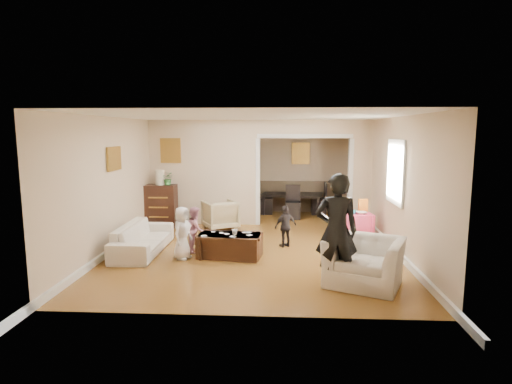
# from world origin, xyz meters

# --- Properties ---
(floor) EXTENTS (7.00, 7.00, 0.00)m
(floor) POSITION_xyz_m (0.00, 0.00, 0.00)
(floor) COLOR #A06929
(floor) RESTS_ON ground
(partition_left) EXTENTS (2.75, 0.18, 2.60)m
(partition_left) POSITION_xyz_m (-1.38, 1.80, 1.30)
(partition_left) COLOR #CAB594
(partition_left) RESTS_ON ground
(partition_right) EXTENTS (0.55, 0.18, 2.60)m
(partition_right) POSITION_xyz_m (2.48, 1.80, 1.30)
(partition_right) COLOR #CAB594
(partition_right) RESTS_ON ground
(partition_header) EXTENTS (2.22, 0.18, 0.35)m
(partition_header) POSITION_xyz_m (1.10, 1.80, 2.42)
(partition_header) COLOR #CAB594
(partition_header) RESTS_ON partition_right
(window_pane) EXTENTS (0.03, 0.95, 1.10)m
(window_pane) POSITION_xyz_m (2.73, -0.40, 1.55)
(window_pane) COLOR white
(window_pane) RESTS_ON ground
(framed_art_partition) EXTENTS (0.45, 0.03, 0.55)m
(framed_art_partition) POSITION_xyz_m (-2.20, 1.70, 1.85)
(framed_art_partition) COLOR brown
(framed_art_partition) RESTS_ON partition_left
(framed_art_sofa_wall) EXTENTS (0.03, 0.55, 0.40)m
(framed_art_sofa_wall) POSITION_xyz_m (-2.71, -0.60, 1.80)
(framed_art_sofa_wall) COLOR brown
(framed_art_alcove) EXTENTS (0.45, 0.03, 0.55)m
(framed_art_alcove) POSITION_xyz_m (1.10, 3.44, 1.70)
(framed_art_alcove) COLOR brown
(sofa) EXTENTS (0.75, 1.90, 0.55)m
(sofa) POSITION_xyz_m (-2.14, -0.79, 0.28)
(sofa) COLOR #EEE3CD
(sofa) RESTS_ON ground
(armchair_back) EXTENTS (1.00, 1.01, 0.68)m
(armchair_back) POSITION_xyz_m (-0.92, 1.23, 0.34)
(armchair_back) COLOR #C9B88B
(armchair_back) RESTS_ON ground
(armchair_front) EXTENTS (1.40, 1.33, 0.72)m
(armchair_front) POSITION_xyz_m (1.79, -2.29, 0.36)
(armchair_front) COLOR #EEE3CD
(armchair_front) RESTS_ON ground
(dresser) EXTENTS (0.75, 0.42, 1.04)m
(dresser) POSITION_xyz_m (-2.40, 1.38, 0.52)
(dresser) COLOR black
(dresser) RESTS_ON ground
(table_lamp) EXTENTS (0.22, 0.22, 0.36)m
(table_lamp) POSITION_xyz_m (-2.40, 1.38, 1.22)
(table_lamp) COLOR beige
(table_lamp) RESTS_ON dresser
(potted_plant) EXTENTS (0.28, 0.24, 0.31)m
(potted_plant) POSITION_xyz_m (-2.20, 1.38, 1.19)
(potted_plant) COLOR #316D30
(potted_plant) RESTS_ON dresser
(coffee_table) EXTENTS (1.22, 0.74, 0.43)m
(coffee_table) POSITION_xyz_m (-0.42, -1.02, 0.22)
(coffee_table) COLOR #351910
(coffee_table) RESTS_ON ground
(coffee_cup) EXTENTS (0.12, 0.12, 0.10)m
(coffee_cup) POSITION_xyz_m (-0.32, -1.07, 0.48)
(coffee_cup) COLOR silver
(coffee_cup) RESTS_ON coffee_table
(play_table) EXTENTS (0.64, 0.64, 0.55)m
(play_table) POSITION_xyz_m (2.22, 0.56, 0.27)
(play_table) COLOR #EE3E71
(play_table) RESTS_ON ground
(cereal_box) EXTENTS (0.21, 0.10, 0.30)m
(cereal_box) POSITION_xyz_m (2.34, 0.66, 0.70)
(cereal_box) COLOR yellow
(cereal_box) RESTS_ON play_table
(cyan_cup) EXTENTS (0.08, 0.08, 0.08)m
(cyan_cup) POSITION_xyz_m (2.12, 0.51, 0.59)
(cyan_cup) COLOR #24A6B7
(cyan_cup) RESTS_ON play_table
(toy_block) EXTENTS (0.10, 0.09, 0.05)m
(toy_block) POSITION_xyz_m (2.10, 0.68, 0.57)
(toy_block) COLOR red
(toy_block) RESTS_ON play_table
(play_bowl) EXTENTS (0.26, 0.26, 0.06)m
(play_bowl) POSITION_xyz_m (2.27, 0.44, 0.57)
(play_bowl) COLOR silver
(play_bowl) RESTS_ON play_table
(dining_table) EXTENTS (1.79, 1.18, 0.59)m
(dining_table) POSITION_xyz_m (0.86, 3.14, 0.29)
(dining_table) COLOR black
(dining_table) RESTS_ON ground
(adult_person) EXTENTS (0.63, 0.42, 1.73)m
(adult_person) POSITION_xyz_m (1.34, -2.43, 0.86)
(adult_person) COLOR black
(adult_person) RESTS_ON ground
(child_kneel_a) EXTENTS (0.44, 0.55, 0.97)m
(child_kneel_a) POSITION_xyz_m (-1.27, -1.17, 0.48)
(child_kneel_a) COLOR white
(child_kneel_a) RESTS_ON ground
(child_kneel_b) EXTENTS (0.41, 0.49, 0.89)m
(child_kneel_b) POSITION_xyz_m (-1.12, -0.72, 0.44)
(child_kneel_b) COLOR #C87D8D
(child_kneel_b) RESTS_ON ground
(child_toddler) EXTENTS (0.53, 0.44, 0.85)m
(child_toddler) POSITION_xyz_m (0.63, -0.27, 0.42)
(child_toddler) COLOR black
(child_toddler) RESTS_ON ground
(craft_papers) EXTENTS (0.94, 0.45, 0.00)m
(craft_papers) POSITION_xyz_m (-0.41, -1.02, 0.43)
(craft_papers) COLOR white
(craft_papers) RESTS_ON coffee_table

